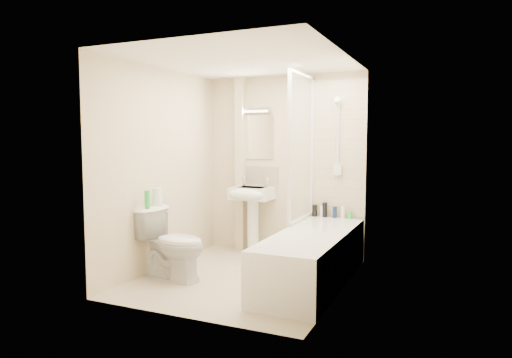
% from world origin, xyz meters
% --- Properties ---
extents(floor, '(2.50, 2.50, 0.00)m').
position_xyz_m(floor, '(0.00, 0.00, 0.00)').
color(floor, beige).
rests_on(floor, ground).
extents(wall_back, '(2.20, 0.02, 2.40)m').
position_xyz_m(wall_back, '(0.00, 1.25, 1.20)').
color(wall_back, beige).
rests_on(wall_back, ground).
extents(wall_left, '(0.02, 2.50, 2.40)m').
position_xyz_m(wall_left, '(-1.10, 0.00, 1.20)').
color(wall_left, beige).
rests_on(wall_left, ground).
extents(wall_right, '(0.02, 2.50, 2.40)m').
position_xyz_m(wall_right, '(1.10, 0.00, 1.20)').
color(wall_right, beige).
rests_on(wall_right, ground).
extents(ceiling, '(2.20, 2.50, 0.02)m').
position_xyz_m(ceiling, '(0.00, 0.00, 2.40)').
color(ceiling, white).
rests_on(ceiling, wall_back).
extents(tile_back, '(0.70, 0.01, 1.75)m').
position_xyz_m(tile_back, '(0.75, 1.24, 1.42)').
color(tile_back, beige).
rests_on(tile_back, wall_back).
extents(tile_right, '(0.01, 2.10, 1.75)m').
position_xyz_m(tile_right, '(1.09, 0.14, 1.42)').
color(tile_right, beige).
rests_on(tile_right, wall_right).
extents(pipe_boxing, '(0.12, 0.12, 2.40)m').
position_xyz_m(pipe_boxing, '(-0.62, 1.19, 1.20)').
color(pipe_boxing, beige).
rests_on(pipe_boxing, ground).
extents(splashback, '(0.60, 0.02, 0.30)m').
position_xyz_m(splashback, '(-0.38, 1.24, 1.03)').
color(splashback, beige).
rests_on(splashback, wall_back).
extents(mirror, '(0.46, 0.01, 0.60)m').
position_xyz_m(mirror, '(-0.38, 1.24, 1.58)').
color(mirror, white).
rests_on(mirror, wall_back).
extents(strip_light, '(0.42, 0.07, 0.07)m').
position_xyz_m(strip_light, '(-0.38, 1.22, 1.95)').
color(strip_light, silver).
rests_on(strip_light, wall_back).
extents(bathtub, '(0.70, 2.10, 0.55)m').
position_xyz_m(bathtub, '(0.75, 0.14, 0.29)').
color(bathtub, white).
rests_on(bathtub, ground).
extents(shower_screen, '(0.04, 0.92, 1.80)m').
position_xyz_m(shower_screen, '(0.40, 0.80, 1.45)').
color(shower_screen, white).
rests_on(shower_screen, bathtub).
extents(shower_fixture, '(0.10, 0.16, 0.99)m').
position_xyz_m(shower_fixture, '(0.75, 1.19, 1.55)').
color(shower_fixture, white).
rests_on(shower_fixture, wall_back).
extents(pedestal_sink, '(0.54, 0.49, 1.03)m').
position_xyz_m(pedestal_sink, '(-0.38, 1.01, 0.73)').
color(pedestal_sink, white).
rests_on(pedestal_sink, ground).
extents(bottle_black_a, '(0.07, 0.07, 0.15)m').
position_xyz_m(bottle_black_a, '(0.47, 1.16, 0.63)').
color(bottle_black_a, black).
rests_on(bottle_black_a, bathtub).
extents(bottle_white_a, '(0.05, 0.05, 0.15)m').
position_xyz_m(bottle_white_a, '(0.56, 1.16, 0.62)').
color(bottle_white_a, white).
rests_on(bottle_white_a, bathtub).
extents(bottle_black_b, '(0.07, 0.07, 0.19)m').
position_xyz_m(bottle_black_b, '(0.60, 1.16, 0.64)').
color(bottle_black_b, black).
rests_on(bottle_black_b, bathtub).
extents(bottle_blue, '(0.05, 0.05, 0.14)m').
position_xyz_m(bottle_blue, '(0.73, 1.16, 0.62)').
color(bottle_blue, navy).
rests_on(bottle_blue, bathtub).
extents(bottle_cream, '(0.05, 0.05, 0.15)m').
position_xyz_m(bottle_cream, '(0.84, 1.16, 0.62)').
color(bottle_cream, '#FAEDC1').
rests_on(bottle_cream, bathtub).
extents(bottle_green, '(0.06, 0.06, 0.10)m').
position_xyz_m(bottle_green, '(0.93, 1.16, 0.60)').
color(bottle_green, green).
rests_on(bottle_green, bathtub).
extents(toilet, '(0.58, 0.86, 0.80)m').
position_xyz_m(toilet, '(-0.72, -0.35, 0.40)').
color(toilet, white).
rests_on(toilet, ground).
extents(toilet_roll_lower, '(0.12, 0.12, 0.10)m').
position_xyz_m(toilet_roll_lower, '(-0.99, -0.25, 0.85)').
color(toilet_roll_lower, white).
rests_on(toilet_roll_lower, toilet).
extents(toilet_roll_upper, '(0.10, 0.10, 0.10)m').
position_xyz_m(toilet_roll_upper, '(-0.98, -0.26, 0.95)').
color(toilet_roll_upper, white).
rests_on(toilet_roll_upper, toilet_roll_lower).
extents(green_bottle, '(0.06, 0.06, 0.19)m').
position_xyz_m(green_bottle, '(-0.97, -0.45, 0.89)').
color(green_bottle, green).
rests_on(green_bottle, toilet).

